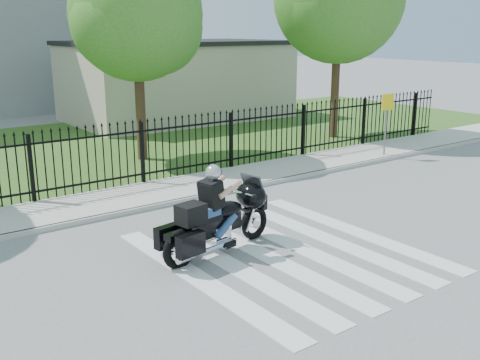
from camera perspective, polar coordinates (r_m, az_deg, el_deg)
ground at (r=11.12m, az=4.60°, el=-7.37°), size 120.00×120.00×0.00m
crosswalk at (r=11.11m, az=4.60°, el=-7.34°), size 5.00×5.50×0.01m
sidewalk at (r=15.00m, az=-8.02°, el=-1.22°), size 40.00×2.00×0.12m
curb at (r=14.17m, az=-6.07°, el=-2.14°), size 40.00×0.12×0.12m
grass_strip at (r=21.27m, az=-17.14°, el=2.97°), size 40.00×12.00×0.02m
iron_fence at (r=15.66m, az=-9.89°, el=2.58°), size 26.00×0.04×1.80m
tree_mid at (r=18.65m, az=-10.51°, el=16.18°), size 4.20×4.20×6.78m
building_low at (r=27.54m, az=-6.38°, el=9.84°), size 10.00×6.00×3.50m
building_low_roof at (r=27.43m, az=-6.49°, el=13.69°), size 10.20×6.20×0.20m
motorcycle_rider at (r=10.84m, az=-2.45°, el=-3.72°), size 2.74×1.18×1.82m
traffic_sign at (r=19.35m, az=14.71°, el=6.73°), size 0.44×0.14×2.05m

